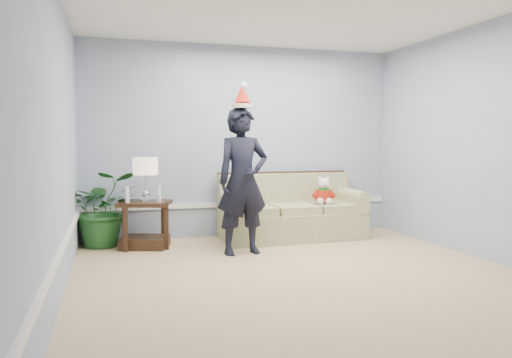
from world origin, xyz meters
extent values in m
cube|color=tan|center=(0.00, 0.00, -0.01)|extent=(4.50, 5.00, 0.02)
cube|color=#8393A7|center=(0.00, 2.51, 1.35)|extent=(4.50, 0.02, 2.70)
cube|color=#8393A7|center=(-2.26, 0.00, 1.35)|extent=(0.02, 5.00, 2.70)
cube|color=#8393A7|center=(2.26, 0.00, 1.35)|extent=(0.02, 5.00, 2.70)
cube|color=white|center=(0.00, 2.48, 0.45)|extent=(4.48, 0.03, 0.06)
cube|color=white|center=(-2.23, 0.00, 0.45)|extent=(0.03, 4.98, 0.06)
cube|color=#475729|center=(0.57, 2.03, 0.19)|extent=(1.96, 0.86, 0.37)
cube|color=#475729|center=(-0.03, 1.99, 0.43)|extent=(0.58, 0.68, 0.11)
cube|color=#475729|center=(0.57, 1.99, 0.43)|extent=(0.58, 0.68, 0.11)
cube|color=#475729|center=(1.18, 1.99, 0.43)|extent=(0.58, 0.68, 0.11)
cube|color=#475729|center=(0.57, 2.35, 0.63)|extent=(1.95, 0.21, 0.52)
cube|color=#321B0F|center=(0.57, 2.41, 0.89)|extent=(1.95, 0.08, 0.05)
cube|color=#475729|center=(-0.32, 2.03, 0.48)|extent=(0.18, 0.84, 0.22)
cube|color=#475729|center=(1.46, 2.03, 0.48)|extent=(0.18, 0.84, 0.22)
cube|color=#362313|center=(-1.43, 2.00, 0.57)|extent=(0.74, 0.68, 0.05)
cube|color=#362313|center=(-1.43, 2.00, 0.07)|extent=(0.67, 0.61, 0.14)
cube|color=#362313|center=(-1.67, 1.80, 0.30)|extent=(0.06, 0.06, 0.59)
cube|color=#362313|center=(-1.18, 1.80, 0.30)|extent=(0.06, 0.06, 0.59)
cube|color=#362313|center=(-1.67, 2.20, 0.30)|extent=(0.06, 0.06, 0.59)
cube|color=#362313|center=(-1.18, 2.20, 0.30)|extent=(0.06, 0.06, 0.59)
cylinder|color=silver|center=(-1.42, 1.95, 0.61)|extent=(0.15, 0.15, 0.03)
sphere|color=silver|center=(-1.42, 1.95, 0.69)|extent=(0.09, 0.09, 0.09)
cylinder|color=silver|center=(-1.42, 1.95, 0.83)|extent=(0.02, 0.02, 0.31)
cylinder|color=beige|center=(-1.42, 1.95, 1.04)|extent=(0.31, 0.31, 0.21)
cylinder|color=silver|center=(-1.64, 1.85, 0.65)|extent=(0.05, 0.05, 0.11)
cylinder|color=white|center=(-1.64, 1.85, 0.75)|extent=(0.04, 0.04, 0.09)
cylinder|color=silver|center=(-1.26, 1.85, 0.65)|extent=(0.05, 0.05, 0.11)
cylinder|color=white|center=(-1.26, 1.85, 0.75)|extent=(0.04, 0.04, 0.09)
imported|color=#1D5320|center=(-1.93, 2.24, 0.49)|extent=(0.95, 0.85, 0.98)
imported|color=black|center=(-0.32, 1.32, 0.87)|extent=(0.69, 0.50, 1.75)
cylinder|color=silver|center=(-0.32, 1.32, 1.77)|extent=(0.28, 0.28, 0.05)
cone|color=red|center=(-0.32, 1.34, 1.90)|extent=(0.23, 0.29, 0.30)
sphere|color=silver|center=(-0.32, 1.25, 2.00)|extent=(0.08, 0.08, 0.08)
sphere|color=silver|center=(1.02, 1.96, 0.59)|extent=(0.22, 0.22, 0.22)
cylinder|color=red|center=(1.02, 1.96, 0.59)|extent=(0.29, 0.29, 0.16)
cylinder|color=#106C1B|center=(1.02, 1.96, 0.68)|extent=(0.20, 0.20, 0.03)
sphere|color=silver|center=(0.96, 1.86, 0.52)|extent=(0.10, 0.10, 0.10)
sphere|color=silver|center=(1.08, 1.86, 0.52)|extent=(0.10, 0.10, 0.10)
sphere|color=silver|center=(1.02, 1.95, 0.76)|extent=(0.16, 0.16, 0.16)
sphere|color=black|center=(1.02, 1.86, 0.75)|extent=(0.02, 0.02, 0.02)
sphere|color=silver|center=(0.96, 1.96, 0.83)|extent=(0.06, 0.06, 0.06)
sphere|color=silver|center=(1.07, 1.96, 0.83)|extent=(0.06, 0.06, 0.06)
camera|label=1|loc=(-1.83, -4.41, 1.34)|focal=35.00mm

